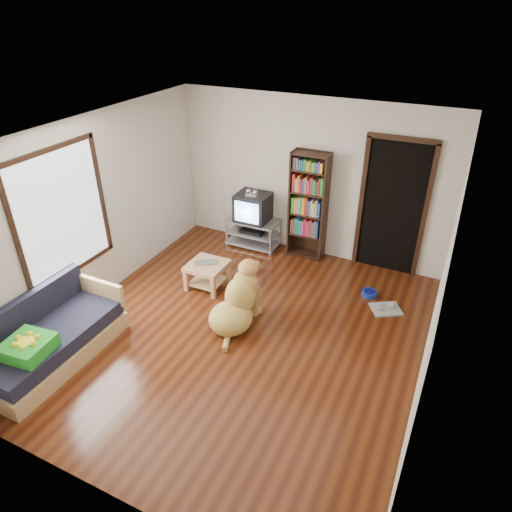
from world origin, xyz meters
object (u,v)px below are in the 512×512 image
at_px(crt_tv, 254,206).
at_px(dog, 238,303).
at_px(bookshelf, 308,201).
at_px(dog_bowl, 369,293).
at_px(coffee_table, 207,271).
at_px(laptop, 206,264).
at_px(grey_rag, 386,309).
at_px(tv_stand, 253,232).
at_px(sofa, 51,340).
at_px(green_cushion, 28,347).

bearing_deg(crt_tv, dog, -69.79).
distance_m(bookshelf, dog, 2.27).
distance_m(dog_bowl, coffee_table, 2.44).
height_order(laptop, dog, dog).
xyz_separation_m(grey_rag, coffee_table, (-2.59, -0.56, 0.27)).
xyz_separation_m(laptop, bookshelf, (1.01, 1.60, 0.59)).
distance_m(laptop, coffee_table, 0.14).
height_order(dog_bowl, coffee_table, coffee_table).
xyz_separation_m(tv_stand, dog, (0.77, -2.06, 0.06)).
distance_m(bookshelf, coffee_table, 2.00).
height_order(crt_tv, coffee_table, crt_tv).
bearing_deg(sofa, grey_rag, 37.73).
relative_size(green_cushion, tv_stand, 0.53).
bearing_deg(crt_tv, sofa, -104.93).
xyz_separation_m(crt_tv, bookshelf, (0.95, 0.07, 0.26)).
relative_size(laptop, grey_rag, 0.82).
bearing_deg(dog, bookshelf, 85.16).
bearing_deg(laptop, green_cushion, -139.16).
distance_m(laptop, grey_rag, 2.69).
height_order(tv_stand, coffee_table, tv_stand).
relative_size(crt_tv, sofa, 0.32).
bearing_deg(dog_bowl, coffee_table, -160.55).
height_order(grey_rag, crt_tv, crt_tv).
height_order(bookshelf, dog, bookshelf).
bearing_deg(dog, laptop, 145.88).
relative_size(bookshelf, sofa, 1.00).
relative_size(dog_bowl, dog, 0.20).
relative_size(dog_bowl, tv_stand, 0.24).
bearing_deg(dog_bowl, laptop, -159.88).
xyz_separation_m(laptop, coffee_table, (0.00, 0.03, -0.13)).
bearing_deg(tv_stand, coffee_table, -92.20).
distance_m(dog_bowl, dog, 2.05).
xyz_separation_m(green_cushion, grey_rag, (3.39, 3.09, -0.49)).
bearing_deg(tv_stand, sofa, -105.02).
relative_size(grey_rag, bookshelf, 0.22).
bearing_deg(bookshelf, green_cushion, -113.71).
relative_size(green_cushion, crt_tv, 0.83).
xyz_separation_m(laptop, tv_stand, (0.06, 1.50, -0.14)).
relative_size(grey_rag, sofa, 0.22).
relative_size(laptop, sofa, 0.18).
xyz_separation_m(crt_tv, dog, (0.77, -2.08, -0.41)).
xyz_separation_m(laptop, sofa, (-0.92, -2.13, -0.15)).
height_order(green_cushion, dog_bowl, green_cushion).
relative_size(crt_tv, bookshelf, 0.32).
bearing_deg(dog_bowl, green_cushion, -132.74).
height_order(dog_bowl, bookshelf, bookshelf).
relative_size(grey_rag, tv_stand, 0.44).
relative_size(green_cushion, coffee_table, 0.87).
height_order(green_cushion, tv_stand, green_cushion).
xyz_separation_m(tv_stand, crt_tv, (0.00, 0.02, 0.47)).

